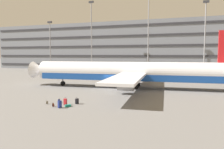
% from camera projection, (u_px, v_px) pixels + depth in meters
% --- Properties ---
extents(ground_plane, '(600.00, 600.00, 0.00)m').
position_uv_depth(ground_plane, '(111.00, 89.00, 39.55)').
color(ground_plane, slate).
extents(terminal_structure, '(141.79, 21.30, 19.09)m').
position_uv_depth(terminal_structure, '(155.00, 47.00, 90.43)').
color(terminal_structure, slate).
rests_on(terminal_structure, ground_plane).
extents(airliner, '(41.17, 33.46, 10.16)m').
position_uv_depth(airliner, '(132.00, 73.00, 40.25)').
color(airliner, silver).
rests_on(airliner, ground_plane).
extents(light_mast_far_left, '(1.80, 0.50, 19.16)m').
position_uv_depth(light_mast_far_left, '(50.00, 42.00, 85.99)').
color(light_mast_far_left, gray).
rests_on(light_mast_far_left, ground_plane).
extents(light_mast_left, '(1.80, 0.50, 25.48)m').
position_uv_depth(light_mast_left, '(91.00, 32.00, 79.95)').
color(light_mast_left, gray).
rests_on(light_mast_left, ground_plane).
extents(light_mast_center_left, '(1.80, 0.50, 26.50)m').
position_uv_depth(light_mast_center_left, '(148.00, 28.00, 73.16)').
color(light_mast_center_left, gray).
rests_on(light_mast_center_left, ground_plane).
extents(light_mast_center_right, '(1.80, 0.50, 22.69)m').
position_uv_depth(light_mast_center_right, '(205.00, 32.00, 67.65)').
color(light_mast_center_right, gray).
rests_on(light_mast_center_right, ground_plane).
extents(suitcase_red, '(0.40, 0.25, 0.97)m').
position_uv_depth(suitcase_red, '(65.00, 102.00, 26.78)').
color(suitcase_red, '#B21E23').
rests_on(suitcase_red, ground_plane).
extents(suitcase_small, '(0.77, 0.79, 0.25)m').
position_uv_depth(suitcase_small, '(68.00, 106.00, 25.96)').
color(suitcase_small, '#147266').
rests_on(suitcase_small, ground_plane).
extents(suitcase_black, '(0.36, 0.47, 1.04)m').
position_uv_depth(suitcase_black, '(60.00, 104.00, 25.31)').
color(suitcase_black, navy).
rests_on(suitcase_black, ground_plane).
extents(suitcase_scuffed, '(0.33, 0.43, 0.84)m').
position_uv_depth(suitcase_scuffed, '(77.00, 101.00, 27.35)').
color(suitcase_scuffed, black).
rests_on(suitcase_scuffed, ground_plane).
extents(backpack_orange, '(0.30, 0.38, 0.48)m').
position_uv_depth(backpack_orange, '(47.00, 102.00, 27.32)').
color(backpack_orange, gray).
rests_on(backpack_orange, ground_plane).
extents(backpack_upright, '(0.42, 0.42, 0.56)m').
position_uv_depth(backpack_upright, '(59.00, 101.00, 28.03)').
color(backpack_upright, navy).
rests_on(backpack_upright, ground_plane).
extents(backpack_large, '(0.37, 0.37, 0.52)m').
position_uv_depth(backpack_large, '(53.00, 105.00, 25.88)').
color(backpack_large, '#592619').
rests_on(backpack_large, ground_plane).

